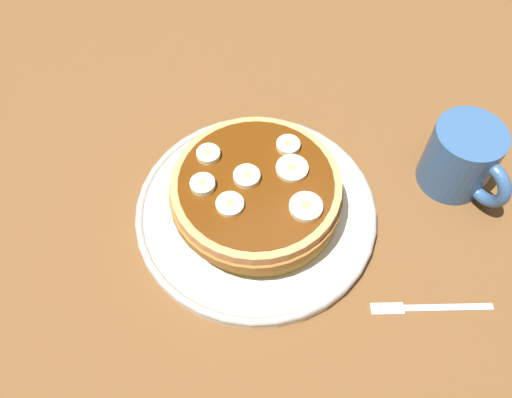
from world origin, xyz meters
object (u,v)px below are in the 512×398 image
object	(u,v)px
plate	(256,211)
coffee_mug	(463,158)
banana_slice_3	(306,207)
fork	(424,308)
banana_slice_2	(203,185)
banana_slice_1	(230,205)
banana_slice_6	(208,154)
banana_slice_0	(247,177)
banana_slice_5	(292,169)
banana_slice_4	(288,146)
pancake_stack	(258,193)

from	to	relation	value
plate	coffee_mug	world-z (taller)	coffee_mug
banana_slice_3	fork	world-z (taller)	banana_slice_3
banana_slice_2	fork	world-z (taller)	banana_slice_2
banana_slice_1	banana_slice_6	size ratio (longest dim) A/B	1.12
banana_slice_0	banana_slice_6	distance (cm)	5.18
banana_slice_2	banana_slice_5	world-z (taller)	banana_slice_2
banana_slice_3	banana_slice_4	bearing A→B (deg)	159.14
plate	banana_slice_0	bearing A→B (deg)	-140.53
fork	banana_slice_6	bearing A→B (deg)	-154.62
banana_slice_3	plate	bearing A→B (deg)	-155.78
pancake_stack	fork	size ratio (longest dim) A/B	1.63
banana_slice_4	banana_slice_3	bearing A→B (deg)	-20.86
banana_slice_2	fork	xyz separation A→B (cm)	(21.55, 14.21, -7.09)
plate	banana_slice_0	size ratio (longest dim) A/B	9.62
banana_slice_1	banana_slice_3	distance (cm)	7.81
plate	banana_slice_5	size ratio (longest dim) A/B	7.93
coffee_mug	pancake_stack	bearing A→B (deg)	-110.63
pancake_stack	banana_slice_6	world-z (taller)	banana_slice_6
banana_slice_3	banana_slice_4	size ratio (longest dim) A/B	1.31
banana_slice_0	banana_slice_3	bearing A→B (deg)	26.42
banana_slice_3	banana_slice_5	distance (cm)	5.08
banana_slice_1	fork	bearing A→B (deg)	35.79
pancake_stack	banana_slice_3	bearing A→B (deg)	20.43
banana_slice_3	banana_slice_0	bearing A→B (deg)	-153.58
pancake_stack	banana_slice_4	world-z (taller)	banana_slice_4
banana_slice_5	plate	bearing A→B (deg)	-100.97
banana_slice_0	banana_slice_5	size ratio (longest dim) A/B	0.83
banana_slice_4	banana_slice_6	xyz separation A→B (cm)	(-3.55, -8.15, 0.01)
banana_slice_3	banana_slice_2	bearing A→B (deg)	-136.06
plate	banana_slice_0	xyz separation A→B (cm)	(-0.81, -0.67, 6.38)
plate	banana_slice_3	distance (cm)	8.86
plate	fork	size ratio (longest dim) A/B	2.39
banana_slice_5	coffee_mug	bearing A→B (deg)	68.16
banana_slice_1	banana_slice_6	distance (cm)	6.90
banana_slice_1	coffee_mug	bearing A→B (deg)	75.10
banana_slice_2	coffee_mug	bearing A→B (deg)	69.16
banana_slice_3	fork	distance (cm)	16.62
banana_slice_0	banana_slice_1	xyz separation A→B (cm)	(2.03, -3.25, -0.09)
pancake_stack	banana_slice_2	bearing A→B (deg)	-111.74
pancake_stack	banana_slice_4	bearing A→B (deg)	110.44
banana_slice_4	coffee_mug	world-z (taller)	coffee_mug
banana_slice_6	fork	bearing A→B (deg)	25.38
banana_slice_0	coffee_mug	xyz separation A→B (cm)	(9.21, 23.74, -2.88)
banana_slice_1	coffee_mug	size ratio (longest dim) A/B	0.26
banana_slice_4	banana_slice_5	xyz separation A→B (cm)	(2.82, -1.37, -0.09)
plate	pancake_stack	distance (cm)	3.36
banana_slice_4	coffee_mug	bearing A→B (deg)	59.39
pancake_stack	banana_slice_2	world-z (taller)	banana_slice_2
banana_slice_1	coffee_mug	distance (cm)	28.07
banana_slice_6	coffee_mug	distance (cm)	29.47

